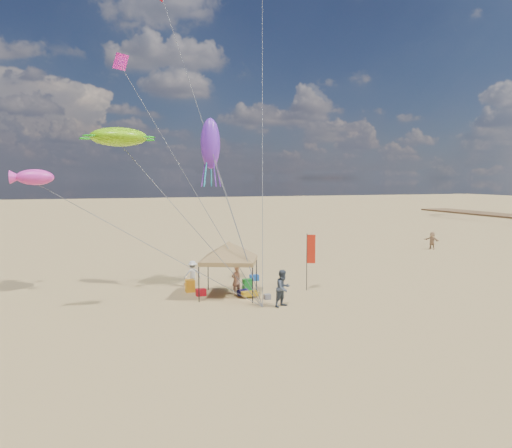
{
  "coord_description": "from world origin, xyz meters",
  "views": [
    {
      "loc": [
        -8.45,
        -21.8,
        6.5
      ],
      "look_at": [
        0.0,
        3.0,
        4.0
      ],
      "focal_mm": 33.8,
      "sensor_mm": 36.0,
      "label": 1
    }
  ],
  "objects_px": {
    "beach_cart": "(250,294)",
    "person_near_a": "(236,280)",
    "canopy_tent": "(229,243)",
    "chair_green": "(248,285)",
    "person_near_b": "(283,288)",
    "cooler_blue": "(254,278)",
    "person_near_c": "(192,274)",
    "cooler_red": "(201,292)",
    "chair_yellow": "(190,286)",
    "feather_flag": "(310,253)",
    "person_far_c": "(432,241)"
  },
  "relations": [
    {
      "from": "beach_cart",
      "to": "person_near_a",
      "type": "height_order",
      "value": "person_near_a"
    },
    {
      "from": "canopy_tent",
      "to": "chair_green",
      "type": "relative_size",
      "value": 7.52
    },
    {
      "from": "person_near_b",
      "to": "cooler_blue",
      "type": "bearing_deg",
      "value": 58.14
    },
    {
      "from": "person_near_c",
      "to": "chair_green",
      "type": "bearing_deg",
      "value": 138.61
    },
    {
      "from": "chair_green",
      "to": "person_near_b",
      "type": "height_order",
      "value": "person_near_b"
    },
    {
      "from": "cooler_red",
      "to": "beach_cart",
      "type": "bearing_deg",
      "value": -26.55
    },
    {
      "from": "person_near_b",
      "to": "chair_green",
      "type": "bearing_deg",
      "value": 73.94
    },
    {
      "from": "chair_yellow",
      "to": "cooler_blue",
      "type": "bearing_deg",
      "value": 20.69
    },
    {
      "from": "feather_flag",
      "to": "chair_yellow",
      "type": "bearing_deg",
      "value": 164.22
    },
    {
      "from": "cooler_blue",
      "to": "person_near_a",
      "type": "height_order",
      "value": "person_near_a"
    },
    {
      "from": "person_near_a",
      "to": "person_near_c",
      "type": "distance_m",
      "value": 3.33
    },
    {
      "from": "canopy_tent",
      "to": "person_near_a",
      "type": "bearing_deg",
      "value": 31.9
    },
    {
      "from": "cooler_red",
      "to": "person_far_c",
      "type": "xyz_separation_m",
      "value": [
        23.78,
        10.36,
        0.62
      ]
    },
    {
      "from": "person_far_c",
      "to": "cooler_blue",
      "type": "bearing_deg",
      "value": -89.72
    },
    {
      "from": "chair_green",
      "to": "canopy_tent",
      "type": "bearing_deg",
      "value": -150.4
    },
    {
      "from": "person_far_c",
      "to": "person_near_b",
      "type": "bearing_deg",
      "value": -76.27
    },
    {
      "from": "feather_flag",
      "to": "beach_cart",
      "type": "relative_size",
      "value": 3.69
    },
    {
      "from": "cooler_blue",
      "to": "chair_yellow",
      "type": "height_order",
      "value": "chair_yellow"
    },
    {
      "from": "cooler_red",
      "to": "person_far_c",
      "type": "distance_m",
      "value": 25.94
    },
    {
      "from": "canopy_tent",
      "to": "chair_yellow",
      "type": "bearing_deg",
      "value": 137.83
    },
    {
      "from": "person_near_c",
      "to": "feather_flag",
      "type": "bearing_deg",
      "value": 150.91
    },
    {
      "from": "canopy_tent",
      "to": "person_near_c",
      "type": "bearing_deg",
      "value": 115.51
    },
    {
      "from": "beach_cart",
      "to": "person_near_a",
      "type": "bearing_deg",
      "value": 117.39
    },
    {
      "from": "feather_flag",
      "to": "chair_green",
      "type": "height_order",
      "value": "feather_flag"
    },
    {
      "from": "person_near_c",
      "to": "person_near_a",
      "type": "bearing_deg",
      "value": 123.82
    },
    {
      "from": "feather_flag",
      "to": "person_near_b",
      "type": "distance_m",
      "value": 4.15
    },
    {
      "from": "canopy_tent",
      "to": "cooler_blue",
      "type": "bearing_deg",
      "value": 52.32
    },
    {
      "from": "feather_flag",
      "to": "person_near_c",
      "type": "relative_size",
      "value": 2.14
    },
    {
      "from": "feather_flag",
      "to": "beach_cart",
      "type": "bearing_deg",
      "value": -173.12
    },
    {
      "from": "canopy_tent",
      "to": "person_near_b",
      "type": "xyz_separation_m",
      "value": [
        2.0,
        -3.0,
        -1.99
      ]
    },
    {
      "from": "chair_yellow",
      "to": "canopy_tent",
      "type": "bearing_deg",
      "value": -42.17
    },
    {
      "from": "person_near_a",
      "to": "person_near_c",
      "type": "xyz_separation_m",
      "value": [
        -1.94,
        2.71,
        -0.03
      ]
    },
    {
      "from": "canopy_tent",
      "to": "cooler_red",
      "type": "height_order",
      "value": "canopy_tent"
    },
    {
      "from": "canopy_tent",
      "to": "chair_yellow",
      "type": "xyz_separation_m",
      "value": [
        -1.86,
        1.68,
        -2.58
      ]
    },
    {
      "from": "canopy_tent",
      "to": "cooler_red",
      "type": "bearing_deg",
      "value": 158.48
    },
    {
      "from": "feather_flag",
      "to": "cooler_red",
      "type": "relative_size",
      "value": 6.16
    },
    {
      "from": "chair_green",
      "to": "person_far_c",
      "type": "xyz_separation_m",
      "value": [
        21.0,
        10.19,
        0.46
      ]
    },
    {
      "from": "person_near_b",
      "to": "person_near_c",
      "type": "relative_size",
      "value": 1.22
    },
    {
      "from": "beach_cart",
      "to": "canopy_tent",
      "type": "bearing_deg",
      "value": 146.82
    },
    {
      "from": "canopy_tent",
      "to": "person_near_b",
      "type": "height_order",
      "value": "canopy_tent"
    },
    {
      "from": "cooler_red",
      "to": "person_near_a",
      "type": "height_order",
      "value": "person_near_a"
    },
    {
      "from": "beach_cart",
      "to": "person_far_c",
      "type": "distance_m",
      "value": 24.27
    },
    {
      "from": "person_near_a",
      "to": "person_near_b",
      "type": "height_order",
      "value": "person_near_b"
    },
    {
      "from": "cooler_blue",
      "to": "chair_green",
      "type": "relative_size",
      "value": 0.77
    },
    {
      "from": "chair_green",
      "to": "person_far_c",
      "type": "relative_size",
      "value": 0.43
    },
    {
      "from": "chair_green",
      "to": "person_near_a",
      "type": "height_order",
      "value": "person_near_a"
    },
    {
      "from": "cooler_red",
      "to": "cooler_blue",
      "type": "height_order",
      "value": "same"
    },
    {
      "from": "chair_yellow",
      "to": "person_near_a",
      "type": "bearing_deg",
      "value": -30.2
    },
    {
      "from": "chair_yellow",
      "to": "person_near_b",
      "type": "xyz_separation_m",
      "value": [
        3.86,
        -4.68,
        0.6
      ]
    },
    {
      "from": "feather_flag",
      "to": "person_near_a",
      "type": "height_order",
      "value": "feather_flag"
    }
  ]
}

